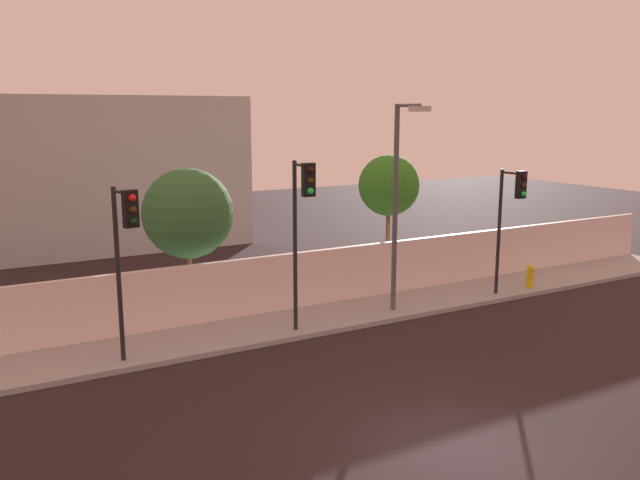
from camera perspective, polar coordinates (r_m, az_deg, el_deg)
ground_plane at (r=13.52m, az=11.93°, el=-17.46°), size 80.00×80.00×0.00m
sidewalk at (r=19.84m, az=-3.90°, el=-7.52°), size 36.00×2.40×0.15m
perimeter_wall at (r=20.68m, az=-5.48°, el=-3.94°), size 36.00×0.18×1.80m
traffic_light_left at (r=18.10m, az=-1.56°, el=2.53°), size 0.35×1.21×4.90m
traffic_light_center at (r=22.91m, az=16.21°, el=2.91°), size 0.35×1.10×4.32m
traffic_light_right at (r=16.57m, az=-16.50°, el=0.16°), size 0.45×1.08×4.45m
street_lamp_curbside at (r=20.39m, az=6.81°, el=4.13°), size 0.63×1.64×6.46m
fire_hydrant at (r=24.85m, az=17.70°, el=-2.92°), size 0.44×0.26×0.84m
roadside_tree_midleft at (r=20.96m, az=-11.36°, el=2.26°), size 2.84×2.84×4.68m
roadside_tree_midright at (r=24.30m, az=5.97°, el=4.69°), size 2.24×2.24×4.84m
low_building_distant at (r=33.11m, az=-17.64°, el=5.63°), size 12.00×6.00×7.06m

